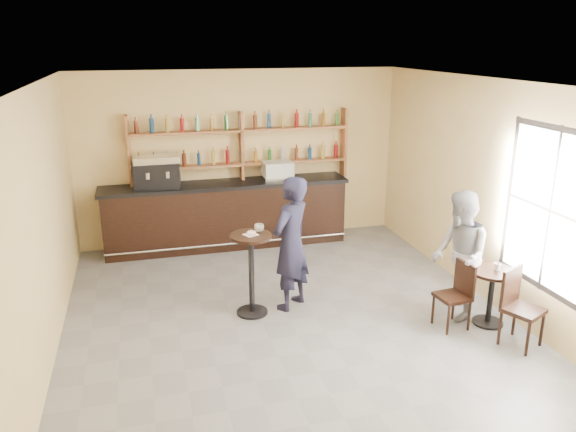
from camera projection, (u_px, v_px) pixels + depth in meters
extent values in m
plane|color=slate|center=(289.00, 320.00, 7.74)|extent=(7.00, 7.00, 0.00)
plane|color=white|center=(289.00, 83.00, 6.78)|extent=(7.00, 7.00, 0.00)
plane|color=#EFCD87|center=(240.00, 157.00, 10.49)|extent=(7.00, 0.00, 7.00)
plane|color=#EFCD87|center=(415.00, 345.00, 4.04)|extent=(7.00, 0.00, 7.00)
plane|color=#EFCD87|center=(40.00, 229.00, 6.52)|extent=(0.00, 7.00, 7.00)
plane|color=#EFCD87|center=(492.00, 194.00, 8.00)|extent=(0.00, 7.00, 7.00)
plane|color=white|center=(550.00, 211.00, 6.86)|extent=(0.00, 2.00, 2.00)
cube|color=white|center=(251.00, 235.00, 7.59)|extent=(0.22, 0.22, 0.00)
torus|color=#DE9451|center=(251.00, 233.00, 7.58)|extent=(0.14, 0.14, 0.05)
imported|color=white|center=(259.00, 228.00, 7.71)|extent=(0.14, 0.14, 0.10)
imported|color=black|center=(291.00, 244.00, 7.87)|extent=(0.84, 0.81, 1.93)
imported|color=white|center=(497.00, 267.00, 7.42)|extent=(0.14, 0.14, 0.10)
imported|color=gray|center=(459.00, 255.00, 7.63)|extent=(0.86, 1.00, 1.79)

